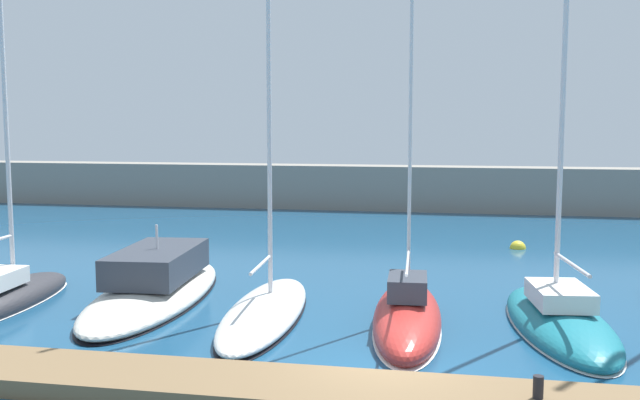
% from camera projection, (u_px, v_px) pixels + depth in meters
% --- Properties ---
extents(ground_plane, '(120.00, 120.00, 0.00)m').
position_uv_depth(ground_plane, '(385.00, 375.00, 15.61)').
color(ground_plane, navy).
extents(dock_pier, '(30.88, 2.06, 0.40)m').
position_uv_depth(dock_pier, '(377.00, 397.00, 13.87)').
color(dock_pier, brown).
rests_on(dock_pier, ground_plane).
extents(breakwater_seawall, '(108.00, 2.31, 2.85)m').
position_uv_depth(breakwater_seawall, '(429.00, 188.00, 44.96)').
color(breakwater_seawall, gray).
rests_on(breakwater_seawall, ground_plane).
extents(sailboat_charcoal_nearest, '(2.31, 7.02, 15.30)m').
position_uv_depth(sailboat_charcoal_nearest, '(3.00, 296.00, 21.46)').
color(sailboat_charcoal_nearest, '#2D2D33').
rests_on(sailboat_charcoal_nearest, ground_plane).
extents(motorboat_ivory_second, '(3.83, 9.93, 2.67)m').
position_uv_depth(motorboat_ivory_second, '(156.00, 286.00, 22.39)').
color(motorboat_ivory_second, silver).
rests_on(motorboat_ivory_second, ground_plane).
extents(sailboat_white_third, '(2.51, 8.22, 13.89)m').
position_uv_depth(sailboat_white_third, '(265.00, 309.00, 20.21)').
color(sailboat_white_third, white).
rests_on(sailboat_white_third, ground_plane).
extents(sailboat_red_fourth, '(2.18, 7.19, 12.97)m').
position_uv_depth(sailboat_red_fourth, '(407.00, 316.00, 19.16)').
color(sailboat_red_fourth, '#B72D28').
rests_on(sailboat_red_fourth, ground_plane).
extents(sailboat_teal_fifth, '(3.28, 7.80, 13.16)m').
position_uv_depth(sailboat_teal_fifth, '(559.00, 319.00, 19.07)').
color(sailboat_teal_fifth, '#19707F').
rests_on(sailboat_teal_fifth, ground_plane).
extents(mooring_buoy_yellow, '(0.71, 0.71, 0.71)m').
position_uv_depth(mooring_buoy_yellow, '(518.00, 248.00, 31.42)').
color(mooring_buoy_yellow, yellow).
rests_on(mooring_buoy_yellow, ground_plane).
extents(dock_bollard, '(0.20, 0.20, 0.44)m').
position_uv_depth(dock_bollard, '(538.00, 387.00, 13.26)').
color(dock_bollard, black).
rests_on(dock_bollard, dock_pier).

